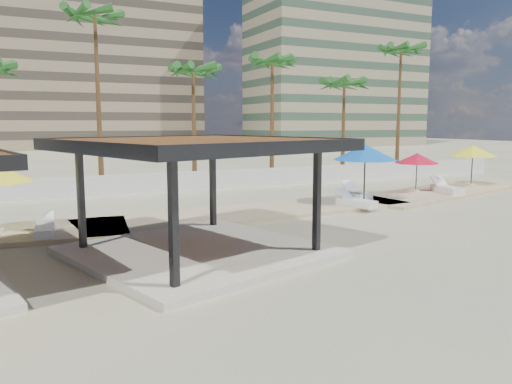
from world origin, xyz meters
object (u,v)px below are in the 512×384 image
(lounger_b, at_px, (356,202))
(pavilion_central, at_px, (198,186))
(lounger_a, at_px, (45,230))
(lounger_c, at_px, (356,194))
(lounger_d, at_px, (447,189))
(umbrella_c, at_px, (417,159))

(lounger_b, bearing_deg, pavilion_central, 100.96)
(lounger_a, distance_m, lounger_c, 15.76)
(lounger_b, height_order, lounger_c, lounger_c)
(lounger_b, bearing_deg, lounger_c, -52.02)
(lounger_a, distance_m, lounger_d, 21.73)
(lounger_a, relative_size, lounger_b, 0.86)
(lounger_a, bearing_deg, pavilion_central, -130.16)
(pavilion_central, bearing_deg, umbrella_c, 7.85)
(lounger_c, bearing_deg, lounger_d, -85.73)
(lounger_a, xyz_separation_m, lounger_b, (13.93, 0.00, 0.02))
(lounger_d, bearing_deg, pavilion_central, 122.06)
(pavilion_central, distance_m, lounger_d, 18.56)
(lounger_d, bearing_deg, lounger_c, 97.26)
(lounger_c, bearing_deg, lounger_a, 107.63)
(umbrella_c, distance_m, lounger_a, 20.68)
(lounger_b, relative_size, lounger_d, 0.90)
(lounger_c, relative_size, lounger_d, 0.95)
(pavilion_central, bearing_deg, lounger_c, 14.14)
(lounger_b, xyz_separation_m, lounger_d, (7.74, 1.58, 0.02))
(lounger_c, bearing_deg, lounger_b, 151.86)
(lounger_a, bearing_deg, lounger_b, -83.29)
(umbrella_c, relative_size, lounger_d, 1.02)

